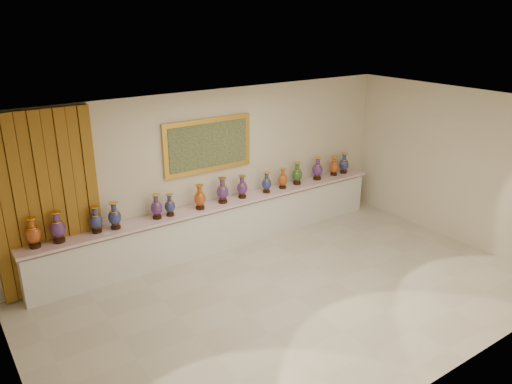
# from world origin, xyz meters

# --- Properties ---
(ground) EXTENTS (8.00, 8.00, 0.00)m
(ground) POSITION_xyz_m (0.00, 0.00, 0.00)
(ground) COLOR beige
(ground) RESTS_ON ground
(room) EXTENTS (8.00, 8.00, 8.00)m
(room) POSITION_xyz_m (-2.56, 2.44, 1.58)
(room) COLOR beige
(room) RESTS_ON ground
(counter) EXTENTS (7.28, 0.48, 0.90)m
(counter) POSITION_xyz_m (0.00, 2.27, 0.44)
(counter) COLOR white
(counter) RESTS_ON ground
(vase_0) EXTENTS (0.25, 0.25, 0.49)m
(vase_0) POSITION_xyz_m (-3.31, 2.27, 1.12)
(vase_0) COLOR black
(vase_0) RESTS_ON counter
(vase_1) EXTENTS (0.28, 0.28, 0.51)m
(vase_1) POSITION_xyz_m (-2.95, 2.26, 1.13)
(vase_1) COLOR black
(vase_1) RESTS_ON counter
(vase_2) EXTENTS (0.24, 0.24, 0.45)m
(vase_2) POSITION_xyz_m (-2.35, 2.28, 1.10)
(vase_2) COLOR black
(vase_2) RESTS_ON counter
(vase_3) EXTENTS (0.27, 0.27, 0.47)m
(vase_3) POSITION_xyz_m (-2.04, 2.25, 1.11)
(vase_3) COLOR black
(vase_3) RESTS_ON counter
(vase_4) EXTENTS (0.27, 0.27, 0.45)m
(vase_4) POSITION_xyz_m (-1.29, 2.25, 1.10)
(vase_4) COLOR black
(vase_4) RESTS_ON counter
(vase_5) EXTENTS (0.25, 0.25, 0.40)m
(vase_5) POSITION_xyz_m (-1.05, 2.24, 1.08)
(vase_5) COLOR black
(vase_5) RESTS_ON counter
(vase_6) EXTENTS (0.24, 0.24, 0.47)m
(vase_6) POSITION_xyz_m (-0.46, 2.21, 1.11)
(vase_6) COLOR black
(vase_6) RESTS_ON counter
(vase_7) EXTENTS (0.26, 0.26, 0.49)m
(vase_7) POSITION_xyz_m (0.05, 2.25, 1.12)
(vase_7) COLOR black
(vase_7) RESTS_ON counter
(vase_8) EXTENTS (0.21, 0.21, 0.45)m
(vase_8) POSITION_xyz_m (0.50, 2.26, 1.10)
(vase_8) COLOR black
(vase_8) RESTS_ON counter
(vase_9) EXTENTS (0.22, 0.22, 0.42)m
(vase_9) POSITION_xyz_m (1.06, 2.23, 1.09)
(vase_9) COLOR black
(vase_9) RESTS_ON counter
(vase_10) EXTENTS (0.23, 0.23, 0.42)m
(vase_10) POSITION_xyz_m (1.48, 2.25, 1.09)
(vase_10) COLOR black
(vase_10) RESTS_ON counter
(vase_11) EXTENTS (0.27, 0.27, 0.47)m
(vase_11) POSITION_xyz_m (1.88, 2.29, 1.11)
(vase_11) COLOR black
(vase_11) RESTS_ON counter
(vase_12) EXTENTS (0.28, 0.28, 0.49)m
(vase_12) POSITION_xyz_m (2.44, 2.28, 1.12)
(vase_12) COLOR black
(vase_12) RESTS_ON counter
(vase_13) EXTENTS (0.26, 0.26, 0.43)m
(vase_13) POSITION_xyz_m (2.93, 2.29, 1.09)
(vase_13) COLOR black
(vase_13) RESTS_ON counter
(vase_14) EXTENTS (0.27, 0.27, 0.46)m
(vase_14) POSITION_xyz_m (3.23, 2.28, 1.10)
(vase_14) COLOR black
(vase_14) RESTS_ON counter
(label_card) EXTENTS (0.10, 0.06, 0.00)m
(label_card) POSITION_xyz_m (-2.24, 2.13, 0.90)
(label_card) COLOR white
(label_card) RESTS_ON counter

